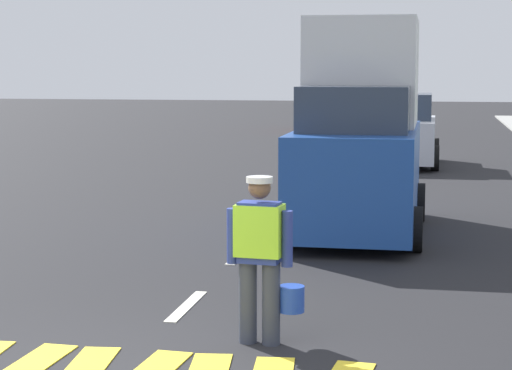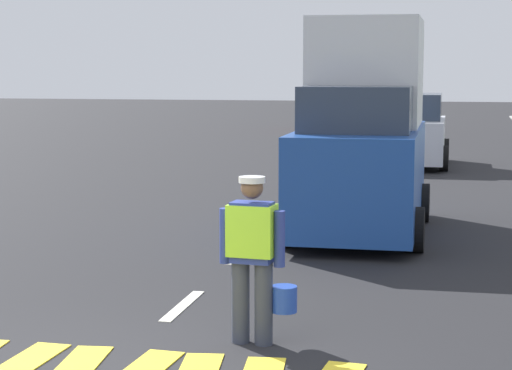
{
  "view_description": "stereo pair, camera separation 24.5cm",
  "coord_description": "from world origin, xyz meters",
  "px_view_note": "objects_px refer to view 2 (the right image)",
  "views": [
    {
      "loc": [
        2.75,
        -7.43,
        2.73
      ],
      "look_at": [
        0.33,
        5.24,
        1.1
      ],
      "focal_mm": 65.69,
      "sensor_mm": 36.0,
      "label": 1
    },
    {
      "loc": [
        2.99,
        -7.38,
        2.73
      ],
      "look_at": [
        0.33,
        5.24,
        1.1
      ],
      "focal_mm": 65.69,
      "sensor_mm": 36.0,
      "label": 2
    }
  ],
  "objects_px": {
    "car_outgoing_far": "(413,132)",
    "road_worker": "(255,251)",
    "delivery_truck": "(363,135)",
    "car_oncoming_third": "(344,107)"
  },
  "relations": [
    {
      "from": "road_worker",
      "to": "car_oncoming_third",
      "type": "bearing_deg",
      "value": 94.98
    },
    {
      "from": "road_worker",
      "to": "delivery_truck",
      "type": "relative_size",
      "value": 0.36
    },
    {
      "from": "car_outgoing_far",
      "to": "car_oncoming_third",
      "type": "bearing_deg",
      "value": 104.06
    },
    {
      "from": "delivery_truck",
      "to": "car_outgoing_far",
      "type": "relative_size",
      "value": 1.14
    },
    {
      "from": "delivery_truck",
      "to": "road_worker",
      "type": "bearing_deg",
      "value": -93.61
    },
    {
      "from": "car_outgoing_far",
      "to": "road_worker",
      "type": "bearing_deg",
      "value": -92.59
    },
    {
      "from": "delivery_truck",
      "to": "car_outgoing_far",
      "type": "xyz_separation_m",
      "value": [
        0.37,
        10.8,
        -0.68
      ]
    },
    {
      "from": "car_oncoming_third",
      "to": "delivery_truck",
      "type": "bearing_deg",
      "value": -82.76
    },
    {
      "from": "delivery_truck",
      "to": "car_oncoming_third",
      "type": "xyz_separation_m",
      "value": [
        -3.17,
        24.92,
        -0.57
      ]
    },
    {
      "from": "road_worker",
      "to": "car_oncoming_third",
      "type": "height_order",
      "value": "car_oncoming_third"
    }
  ]
}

